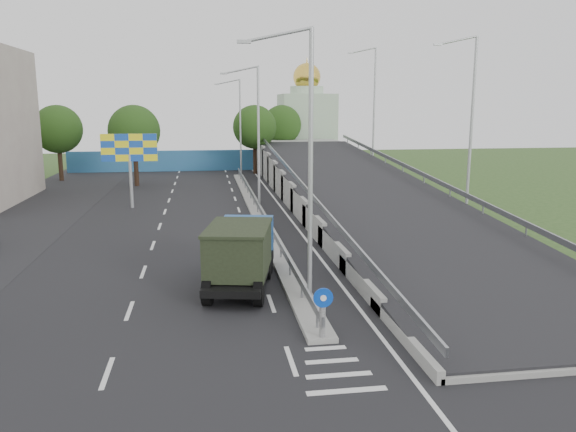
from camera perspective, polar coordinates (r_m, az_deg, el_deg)
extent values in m
plane|color=#2D4C1E|center=(16.62, 5.11, -15.75)|extent=(160.00, 160.00, 0.00)
cube|color=black|center=(35.20, -7.33, -1.26)|extent=(26.00, 90.00, 0.04)
cube|color=gray|center=(39.26, -3.09, 0.26)|extent=(1.00, 44.00, 0.20)
cube|color=gray|center=(41.86, 13.92, 3.75)|extent=(0.10, 50.00, 0.32)
cube|color=gray|center=(39.25, 0.96, 3.60)|extent=(0.10, 50.00, 0.32)
cube|color=gray|center=(39.14, -3.10, 1.19)|extent=(0.08, 44.00, 0.32)
cylinder|color=gray|center=(39.18, -3.10, 0.83)|extent=(0.09, 0.09, 0.60)
cylinder|color=black|center=(18.24, 3.51, -10.43)|extent=(0.20, 0.20, 1.20)
cylinder|color=#0C3FBF|center=(17.91, 3.60, -8.29)|extent=(0.64, 0.05, 0.64)
cylinder|color=white|center=(17.88, 3.62, -8.32)|extent=(0.20, 0.03, 0.20)
cylinder|color=#B2B5B7|center=(20.88, 2.30, 4.80)|extent=(0.18, 0.18, 10.00)
cylinder|color=#B2B5B7|center=(20.71, -1.02, 17.93)|extent=(2.57, 0.12, 0.66)
cube|color=#B2B5B7|center=(20.56, -4.49, 17.25)|extent=(0.50, 0.18, 0.12)
cylinder|color=#B2B5B7|center=(40.64, -3.01, 7.88)|extent=(0.18, 0.18, 10.00)
cylinder|color=#B2B5B7|center=(40.55, -4.82, 14.57)|extent=(2.57, 0.12, 0.66)
cube|color=#B2B5B7|center=(40.47, -6.57, 14.19)|extent=(0.50, 0.18, 0.12)
cylinder|color=#B2B5B7|center=(60.55, -4.86, 8.92)|extent=(0.18, 0.18, 10.00)
cylinder|color=#B2B5B7|center=(60.49, -6.10, 13.40)|extent=(2.57, 0.12, 0.66)
cube|color=#B2B5B7|center=(60.44, -7.26, 13.14)|extent=(0.50, 0.18, 0.12)
cube|color=teal|center=(66.69, -8.84, 5.59)|extent=(30.00, 0.50, 2.40)
cube|color=#B2CCAD|center=(75.68, 1.89, 8.86)|extent=(7.00, 7.00, 9.00)
cylinder|color=#B2CCAD|center=(75.64, 1.91, 12.65)|extent=(4.40, 4.40, 1.00)
sphere|color=gold|center=(75.71, 1.92, 13.94)|extent=(3.60, 3.60, 3.60)
cone|color=gold|center=(75.83, 1.93, 15.45)|extent=(0.30, 0.30, 1.20)
cylinder|color=#B2B5B7|center=(43.08, -15.66, 3.39)|extent=(0.24, 0.24, 4.00)
cube|color=yellow|center=(42.84, -15.83, 6.71)|extent=(4.00, 0.20, 2.00)
cylinder|color=black|center=(55.04, -15.19, 5.02)|extent=(0.44, 0.44, 4.00)
sphere|color=#203B10|center=(54.81, -15.36, 8.34)|extent=(4.80, 4.80, 4.80)
cylinder|color=black|center=(62.88, -3.37, 6.10)|extent=(0.44, 0.44, 4.00)
sphere|color=#203B10|center=(62.68, -3.41, 9.02)|extent=(4.80, 4.80, 4.80)
cylinder|color=black|center=(61.36, -22.13, 5.18)|extent=(0.44, 0.44, 4.00)
sphere|color=#203B10|center=(61.15, -22.35, 8.16)|extent=(4.80, 4.80, 4.80)
cylinder|color=black|center=(70.26, -0.62, 6.65)|extent=(0.44, 0.44, 4.00)
sphere|color=#203B10|center=(70.08, -0.62, 9.26)|extent=(4.80, 4.80, 4.80)
cylinder|color=black|center=(25.83, -6.34, -4.57)|extent=(0.55, 1.12, 1.08)
cylinder|color=black|center=(25.59, -1.99, -4.65)|extent=(0.55, 1.12, 1.08)
cylinder|color=black|center=(24.99, -6.66, -5.11)|extent=(0.55, 1.12, 1.08)
cylinder|color=black|center=(24.74, -2.16, -5.21)|extent=(0.55, 1.12, 1.08)
cylinder|color=black|center=(21.77, -8.17, -7.63)|extent=(0.55, 1.12, 1.08)
cylinder|color=black|center=(21.49, -2.98, -7.78)|extent=(0.55, 1.12, 1.08)
cube|color=black|center=(23.69, -4.79, -5.62)|extent=(3.41, 6.40, 0.29)
cube|color=navy|center=(25.64, -4.14, -2.04)|extent=(2.52, 1.98, 1.67)
cube|color=black|center=(26.28, -3.95, -0.73)|extent=(1.84, 0.43, 0.69)
cube|color=black|center=(26.69, -3.89, -3.79)|extent=(2.24, 0.59, 0.49)
cube|color=black|center=(22.84, -5.03, -3.45)|extent=(3.04, 4.12, 1.76)
cube|color=black|center=(22.62, -5.07, -1.17)|extent=(3.16, 4.23, 0.12)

